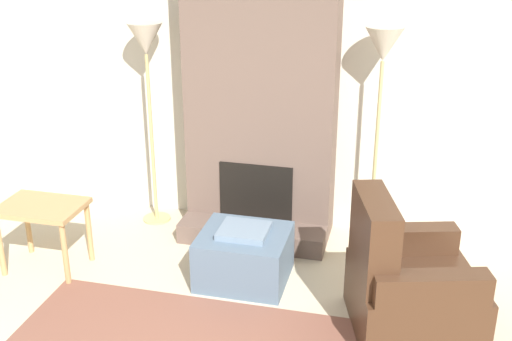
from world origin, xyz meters
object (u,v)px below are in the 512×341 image
at_px(armchair, 404,290).
at_px(floor_lamp_left, 146,53).
at_px(side_table, 42,215).
at_px(floor_lamp_right, 383,60).
at_px(ottoman, 244,256).

xyz_separation_m(armchair, floor_lamp_left, (-2.28, 1.18, 1.27)).
distance_m(armchair, floor_lamp_left, 2.86).
xyz_separation_m(side_table, floor_lamp_right, (2.49, 1.02, 1.14)).
distance_m(side_table, floor_lamp_left, 1.59).
bearing_deg(floor_lamp_right, floor_lamp_left, 180.00).
distance_m(ottoman, floor_lamp_right, 1.86).
relative_size(floor_lamp_left, floor_lamp_right, 0.98).
height_order(floor_lamp_left, floor_lamp_right, floor_lamp_right).
bearing_deg(floor_lamp_left, armchair, -27.34).
distance_m(armchair, side_table, 2.81).
xyz_separation_m(armchair, floor_lamp_right, (-0.31, 1.18, 1.31)).
relative_size(ottoman, armchair, 0.68).
height_order(side_table, floor_lamp_right, floor_lamp_right).
bearing_deg(armchair, floor_lamp_left, 46.67).
xyz_separation_m(armchair, side_table, (-2.80, 0.15, 0.17)).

